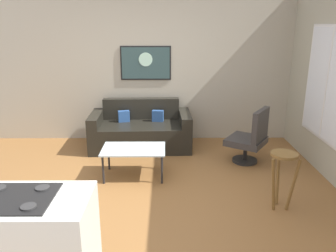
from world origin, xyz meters
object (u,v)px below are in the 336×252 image
coffee_table (134,151)px  armchair (251,138)px  bar_stool (283,167)px  couch (141,131)px  wall_painting (146,63)px

coffee_table → armchair: size_ratio=1.01×
bar_stool → coffee_table: bearing=153.7°
couch → wall_painting: (0.08, 0.47, 1.16)m
armchair → bar_stool: 1.38m
coffee_table → couch: bearing=89.2°
couch → coffee_table: (-0.02, -1.22, 0.10)m
bar_stool → wall_painting: (-1.72, 2.58, 0.91)m
armchair → couch: bearing=157.4°
armchair → wall_painting: (-1.70, 1.20, 1.02)m
armchair → bar_stool: bearing=-88.8°
couch → armchair: size_ratio=1.99×
coffee_table → armchair: armchair is taller
couch → bar_stool: (1.81, -2.11, 0.25)m
couch → bar_stool: couch is taller
couch → coffee_table: couch is taller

